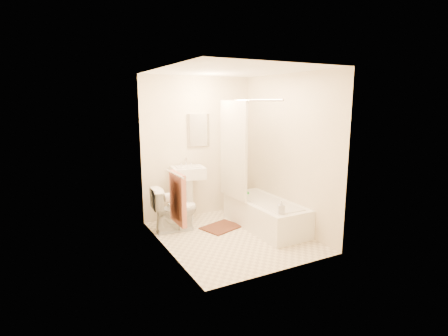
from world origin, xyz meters
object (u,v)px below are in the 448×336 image
bath_mat (221,227)px  soap_bottle (281,207)px  toilet (175,209)px  bathtub (265,214)px  sink (188,192)px

bath_mat → soap_bottle: 1.16m
toilet → bathtub: bearing=-106.4°
sink → soap_bottle: 1.68m
toilet → bath_mat: toilet is taller
bathtub → bath_mat: bathtub is taller
bathtub → soap_bottle: (-0.18, -0.63, 0.31)m
sink → bathtub: bearing=-33.2°
bathtub → sink: bearing=138.4°
sink → bathtub: sink is taller
toilet → bath_mat: (0.69, -0.24, -0.33)m
toilet → sink: 0.50m
soap_bottle → bathtub: bearing=74.5°
soap_bottle → sink: bearing=117.9°
bathtub → soap_bottle: 0.73m
sink → bathtub: size_ratio=0.65×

